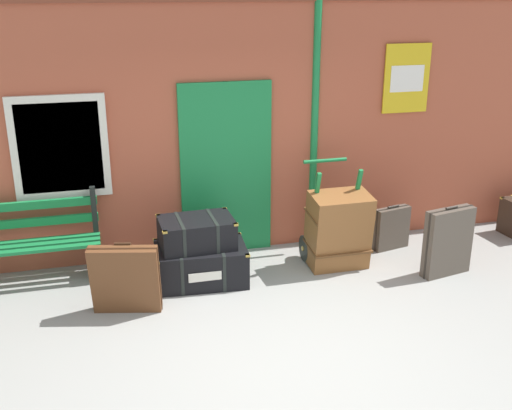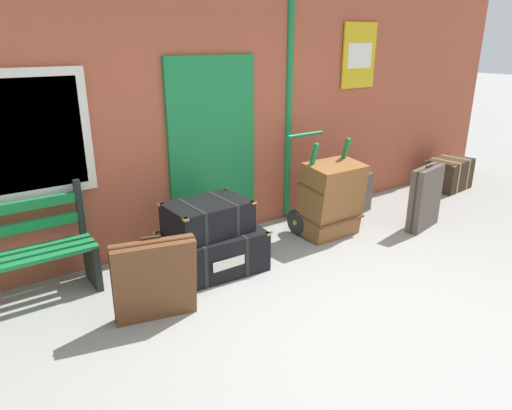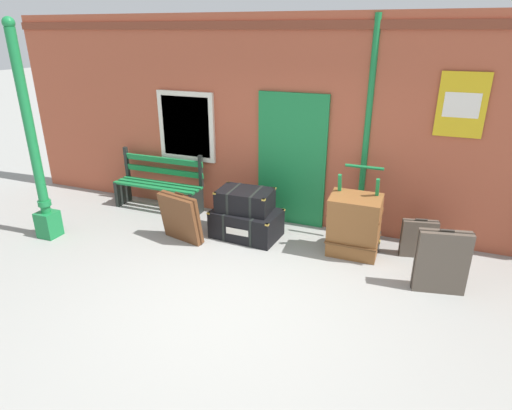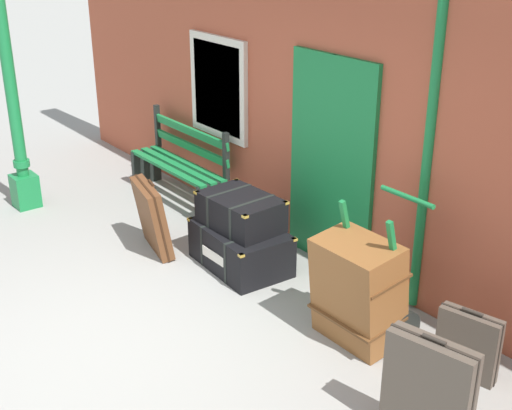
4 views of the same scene
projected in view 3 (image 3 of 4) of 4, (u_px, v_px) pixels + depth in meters
The scene contains 11 objects.
ground_plane at pixel (230, 302), 5.05m from camera, with size 60.00×60.00×0.00m, color gray.
brick_facade at pixel (298, 124), 6.69m from camera, with size 10.40×0.35×3.20m.
lamp_post at pixel (36, 162), 6.22m from camera, with size 0.28×0.28×3.12m.
platform_bench at pixel (159, 184), 7.55m from camera, with size 1.60×0.43×1.01m.
steamer_trunk_base at pixel (246, 223), 6.59m from camera, with size 1.05×0.72×0.43m.
steamer_trunk_middle at pixel (245, 200), 6.49m from camera, with size 0.83×0.58×0.33m.
porters_trolley at pixel (355, 233), 6.15m from camera, with size 0.71×0.69×1.18m.
large_brown_trunk at pixel (354, 226), 5.93m from camera, with size 0.70×0.53×0.92m.
suitcase_cream at pixel (441, 262), 5.13m from camera, with size 0.62×0.28×0.83m.
suitcase_umber at pixel (418, 239), 5.99m from camera, with size 0.49×0.23×0.58m.
suitcase_slate at pixel (181, 218), 6.38m from camera, with size 0.72×0.41×0.77m.
Camera 3 is at (1.86, -3.84, 2.96)m, focal length 30.28 mm.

